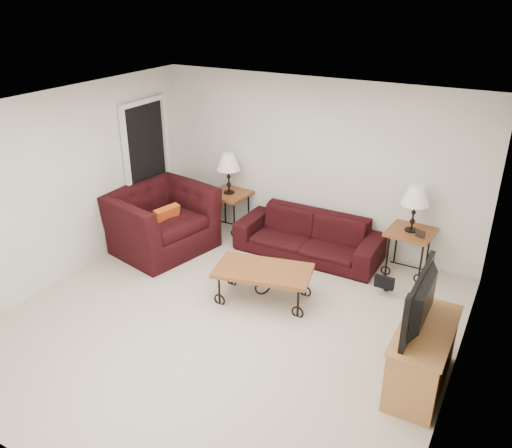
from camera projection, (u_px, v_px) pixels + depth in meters
The scene contains 20 objects.
ground at pixel (228, 322), 6.18m from camera, with size 5.00×5.00×0.00m, color beige.
wall_back at pixel (315, 164), 7.64m from camera, with size 5.00×0.02×2.50m, color white.
wall_front at pixel (37, 358), 3.67m from camera, with size 5.00×0.02×2.50m, color white.
wall_left at pixel (62, 187), 6.75m from camera, with size 0.02×5.00×2.50m, color white.
wall_right at pixel (466, 285), 4.55m from camera, with size 0.02×5.00×2.50m, color white.
ceiling at pixel (222, 112), 5.13m from camera, with size 5.00×5.00×0.00m, color white.
doorway at pixel (148, 169), 8.14m from camera, with size 0.08×0.94×2.04m, color black.
sofa at pixel (309, 236), 7.58m from camera, with size 2.12×0.83×0.62m, color black.
side_table_left at pixel (229, 211), 8.37m from camera, with size 0.59×0.59×0.64m, color brown.
side_table_right at pixel (408, 252), 7.10m from camera, with size 0.59×0.59×0.64m, color brown.
lamp_left at pixel (229, 174), 8.10m from camera, with size 0.37×0.37×0.64m, color black, non-canonical shape.
lamp_right at pixel (414, 209), 6.84m from camera, with size 0.36×0.36×0.64m, color black, non-canonical shape.
photo_frame_left at pixel (216, 191), 8.16m from camera, with size 0.13×0.02×0.11m, color black.
photo_frame_right at pixel (420, 234), 6.76m from camera, with size 0.13×0.02×0.11m, color black.
coffee_table at pixel (263, 284), 6.52m from camera, with size 1.19×0.64×0.45m, color brown.
armchair at pixel (160, 220), 7.71m from camera, with size 1.42×1.24×0.92m, color black.
throw_pillow at pixel (166, 220), 7.58m from camera, with size 0.42×0.11×0.42m, color #D44F1B.
tv_stand at pixel (422, 356), 5.08m from camera, with size 0.46×1.12×0.67m, color #C17847.
television at pixel (429, 302), 4.83m from camera, with size 1.00×0.13×0.58m, color black.
backpack at pixel (388, 275), 6.69m from camera, with size 0.38×0.29×0.50m, color black.
Camera 1 is at (2.77, -4.31, 3.65)m, focal length 36.42 mm.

